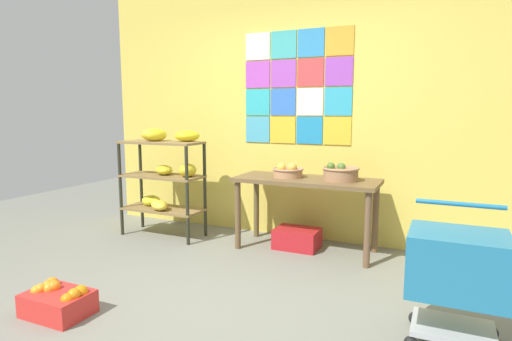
{
  "coord_description": "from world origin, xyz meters",
  "views": [
    {
      "loc": [
        1.53,
        -2.56,
        1.39
      ],
      "look_at": [
        -0.04,
        0.88,
        0.85
      ],
      "focal_mm": 29.49,
      "sensor_mm": 36.0,
      "label": 1
    }
  ],
  "objects": [
    {
      "name": "ground",
      "position": [
        0.0,
        0.0,
        0.0
      ],
      "size": [
        9.54,
        9.54,
        0.0
      ],
      "primitive_type": "plane",
      "color": "slate"
    },
    {
      "name": "back_wall_with_art",
      "position": [
        0.0,
        1.8,
        1.4
      ],
      "size": [
        4.72,
        0.07,
        2.79
      ],
      "color": "#D9C14C",
      "rests_on": "ground"
    },
    {
      "name": "banana_shelf_unit",
      "position": [
        -1.32,
        1.21,
        0.71
      ],
      "size": [
        0.92,
        0.5,
        1.2
      ],
      "color": "#28291C",
      "rests_on": "ground"
    },
    {
      "name": "display_table",
      "position": [
        0.29,
        1.36,
        0.63
      ],
      "size": [
        1.41,
        0.57,
        0.73
      ],
      "color": "brown",
      "rests_on": "ground"
    },
    {
      "name": "fruit_basket_back_right",
      "position": [
        0.1,
        1.36,
        0.79
      ],
      "size": [
        0.31,
        0.31,
        0.15
      ],
      "color": "#AB7C54",
      "rests_on": "display_table"
    },
    {
      "name": "fruit_basket_centre",
      "position": [
        0.62,
        1.37,
        0.81
      ],
      "size": [
        0.35,
        0.35,
        0.17
      ],
      "color": "#996F4C",
      "rests_on": "display_table"
    },
    {
      "name": "produce_crate_under_table",
      "position": [
        0.19,
        1.39,
        0.1
      ],
      "size": [
        0.44,
        0.33,
        0.2
      ],
      "primitive_type": "cube",
      "color": "#B21C23",
      "rests_on": "ground"
    },
    {
      "name": "orange_crate_foreground",
      "position": [
        -0.84,
        -0.64,
        0.1
      ],
      "size": [
        0.43,
        0.31,
        0.22
      ],
      "color": "red",
      "rests_on": "ground"
    },
    {
      "name": "shopping_cart",
      "position": [
        1.62,
        0.07,
        0.48
      ],
      "size": [
        0.54,
        0.48,
        0.82
      ],
      "rotation": [
        0.0,
        0.0,
        0.05
      ],
      "color": "black",
      "rests_on": "ground"
    }
  ]
}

